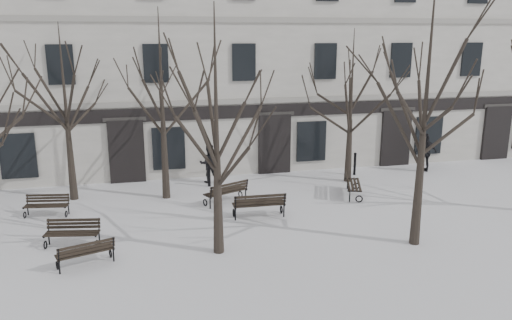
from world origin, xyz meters
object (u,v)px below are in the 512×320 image
object	(u,v)px
tree_2	(428,79)
bench_2	(259,204)
bench_1	(86,252)
bench_4	(227,191)
bench_0	(72,232)
bench_3	(47,205)
bench_5	(352,184)
tree_1	(216,103)

from	to	relation	value
tree_2	bench_2	xyz separation A→B (m)	(-4.40, 3.48, -4.82)
tree_2	bench_1	bearing A→B (deg)	176.04
bench_4	bench_0	bearing A→B (deg)	3.47
bench_2	bench_1	bearing A→B (deg)	26.94
bench_2	bench_3	size ratio (longest dim) A/B	1.19
bench_1	bench_5	world-z (taller)	bench_5
tree_2	bench_4	distance (m)	8.95
bench_4	bench_5	bearing A→B (deg)	153.33
tree_1	bench_1	xyz separation A→B (m)	(-3.97, -0.09, -4.27)
bench_1	bench_5	bearing A→B (deg)	-175.79
bench_3	bench_4	distance (m)	6.84
bench_0	bench_4	distance (m)	6.31
tree_1	bench_2	size ratio (longest dim) A/B	3.83
bench_1	bench_5	size ratio (longest dim) A/B	0.87
bench_4	bench_5	world-z (taller)	bench_5
tree_2	bench_3	size ratio (longest dim) A/B	5.16
bench_0	tree_1	bearing A→B (deg)	-8.92
bench_0	bench_3	xyz separation A→B (m)	(-1.27, 3.12, -0.03)
tree_1	bench_2	distance (m)	5.34
tree_2	bench_2	distance (m)	7.39
bench_2	bench_5	bearing A→B (deg)	-157.54
tree_1	bench_4	size ratio (longest dim) A/B	3.95
tree_1	bench_0	bearing A→B (deg)	160.81
tree_2	bench_1	distance (m)	11.44
tree_2	bench_0	distance (m)	12.15
tree_1	bench_3	distance (m)	8.60
bench_3	bench_4	xyz separation A→B (m)	(6.84, -0.15, 0.07)
tree_1	tree_2	world-z (taller)	tree_2
bench_2	bench_4	bearing A→B (deg)	-62.21
bench_1	bench_4	distance (m)	6.82
tree_2	bench_4	world-z (taller)	tree_2
bench_5	tree_1	bearing A→B (deg)	144.58
bench_1	bench_3	bearing A→B (deg)	-88.03
bench_0	bench_2	bearing A→B (deg)	19.92
tree_1	bench_4	world-z (taller)	tree_1
bench_0	bench_5	bearing A→B (deg)	24.50
bench_2	bench_3	world-z (taller)	bench_2
tree_1	bench_5	xyz separation A→B (m)	(6.39, 4.34, -4.20)
tree_1	tree_2	xyz separation A→B (m)	(6.35, -0.81, 0.63)
bench_3	bench_0	bearing A→B (deg)	-58.45
bench_1	bench_2	world-z (taller)	bench_2
tree_1	bench_1	size ratio (longest dim) A/B	4.38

